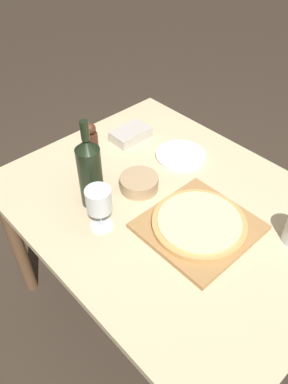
% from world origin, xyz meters
% --- Properties ---
extents(ground_plane, '(12.00, 12.00, 0.00)m').
position_xyz_m(ground_plane, '(0.00, 0.00, 0.00)').
color(ground_plane, '#382D23').
extents(dining_table, '(0.95, 1.23, 0.73)m').
position_xyz_m(dining_table, '(0.00, 0.00, 0.63)').
color(dining_table, '#CCB78E').
rests_on(dining_table, ground_plane).
extents(cutting_board, '(0.35, 0.34, 0.02)m').
position_xyz_m(cutting_board, '(-0.02, -0.15, 0.73)').
color(cutting_board, '#A87A47').
rests_on(cutting_board, dining_table).
extents(pizza, '(0.32, 0.32, 0.02)m').
position_xyz_m(pizza, '(-0.02, -0.15, 0.75)').
color(pizza, tan).
rests_on(pizza, cutting_board).
extents(wine_bottle, '(0.08, 0.08, 0.34)m').
position_xyz_m(wine_bottle, '(-0.20, 0.20, 0.87)').
color(wine_bottle, black).
rests_on(wine_bottle, dining_table).
extents(pepper_mill, '(0.05, 0.05, 0.27)m').
position_xyz_m(pepper_mill, '(-0.13, 0.27, 0.85)').
color(pepper_mill, '#4C2819').
rests_on(pepper_mill, dining_table).
extents(wine_glass, '(0.09, 0.09, 0.16)m').
position_xyz_m(wine_glass, '(-0.25, 0.08, 0.84)').
color(wine_glass, silver).
rests_on(wine_glass, dining_table).
extents(small_bowl, '(0.14, 0.14, 0.05)m').
position_xyz_m(small_bowl, '(-0.03, 0.14, 0.75)').
color(small_bowl, tan).
rests_on(small_bowl, dining_table).
extents(dinner_plate, '(0.21, 0.21, 0.01)m').
position_xyz_m(dinner_plate, '(0.23, 0.17, 0.73)').
color(dinner_plate, white).
rests_on(dinner_plate, dining_table).
extents(food_container, '(0.17, 0.10, 0.05)m').
position_xyz_m(food_container, '(0.16, 0.41, 0.75)').
color(food_container, '#BCB7AD').
rests_on(food_container, dining_table).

